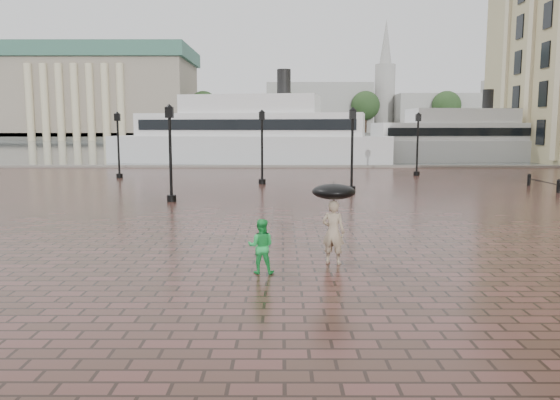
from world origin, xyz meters
name	(u,v)px	position (x,y,z in m)	size (l,w,h in m)	color
ground	(309,248)	(0.00, 0.00, 0.00)	(300.00, 300.00, 0.00)	#372119
harbour_water	(286,145)	(0.00, 92.00, 0.00)	(240.00, 240.00, 0.00)	#454F54
quay_edge	(291,167)	(0.00, 32.00, 0.00)	(80.00, 0.60, 0.30)	slate
far_shore	(284,135)	(0.00, 160.00, 1.00)	(300.00, 60.00, 2.00)	#4C4C47
museum	(94,91)	(-55.00, 144.61, 13.91)	(57.00, 32.50, 26.00)	gray
distant_skyline	(445,107)	(48.14, 150.00, 9.45)	(102.50, 22.00, 33.00)	#9C9994
far_trees	(284,106)	(0.00, 138.00, 9.42)	(188.00, 8.00, 13.50)	#2D2119
street_lamps	(268,146)	(-1.60, 17.60, 2.33)	(21.44, 14.44, 4.40)	black
adult_pedestrian	(333,232)	(0.51, -1.83, 0.82)	(0.60, 0.39, 1.65)	tan
child_pedestrian	(261,246)	(-1.30, -2.75, 0.66)	(0.64, 0.50, 1.32)	green
ferry_near	(251,135)	(-3.79, 38.25, 2.69)	(28.06, 11.35, 8.96)	#BBBBBB
ferry_far	(461,140)	(17.66, 40.85, 2.20)	(22.71, 7.71, 7.30)	#BBBBBB
umbrella	(334,192)	(0.51, -1.83, 1.86)	(1.10, 1.10, 1.13)	black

